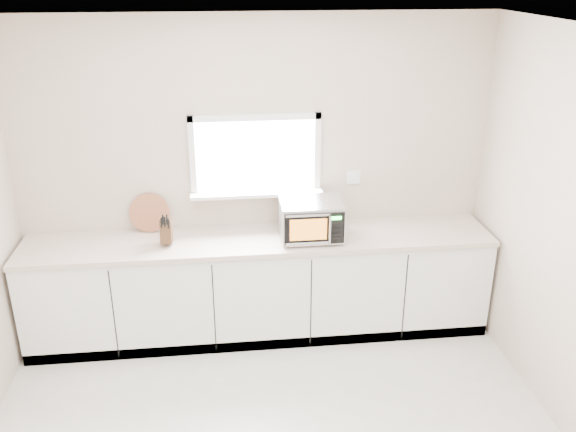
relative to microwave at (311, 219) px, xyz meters
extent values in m
cube|color=beige|center=(-0.43, 0.37, 0.26)|extent=(4.00, 0.02, 2.70)
cube|color=white|center=(-0.43, 0.35, 0.46)|extent=(1.00, 0.02, 0.60)
cube|color=white|center=(-0.43, 0.29, 0.14)|extent=(1.12, 0.16, 0.03)
cube|color=white|center=(-0.43, 0.34, 0.79)|extent=(1.10, 0.04, 0.05)
cube|color=white|center=(-0.43, 0.34, 0.14)|extent=(1.10, 0.04, 0.05)
cube|color=white|center=(-0.95, 0.34, 0.46)|extent=(0.05, 0.04, 0.70)
cube|color=white|center=(0.10, 0.34, 0.46)|extent=(0.05, 0.04, 0.70)
cube|color=white|center=(0.42, 0.36, 0.23)|extent=(0.12, 0.01, 0.12)
cube|color=white|center=(-0.43, 0.07, -0.65)|extent=(3.92, 0.60, 0.88)
cube|color=beige|center=(-0.43, 0.06, -0.19)|extent=(3.92, 0.64, 0.04)
cylinder|color=black|center=(-0.21, -0.14, -0.16)|extent=(0.02, 0.02, 0.02)
cylinder|color=black|center=(-0.21, 0.16, -0.16)|extent=(0.02, 0.02, 0.02)
cylinder|color=black|center=(0.21, -0.14, -0.16)|extent=(0.02, 0.02, 0.02)
cylinder|color=black|center=(0.21, 0.16, -0.16)|extent=(0.02, 0.02, 0.02)
cube|color=#B9BCC1|center=(0.00, 0.01, 0.00)|extent=(0.50, 0.38, 0.30)
cube|color=black|center=(0.00, -0.19, 0.00)|extent=(0.48, 0.01, 0.27)
cube|color=orange|center=(-0.05, -0.20, 0.00)|extent=(0.30, 0.00, 0.18)
cylinder|color=silver|center=(0.12, -0.22, 0.00)|extent=(0.02, 0.02, 0.24)
cube|color=black|center=(0.17, -0.19, 0.00)|extent=(0.12, 0.01, 0.26)
cube|color=#19FF33|center=(0.17, -0.20, 0.09)|extent=(0.08, 0.00, 0.03)
cube|color=silver|center=(0.00, 0.01, 0.15)|extent=(0.50, 0.38, 0.01)
cube|color=#4A2D1A|center=(-1.18, 0.03, -0.06)|extent=(0.09, 0.19, 0.23)
cube|color=black|center=(-1.21, -0.02, 0.04)|extent=(0.01, 0.04, 0.08)
cube|color=black|center=(-1.18, -0.02, 0.05)|extent=(0.01, 0.04, 0.08)
cube|color=black|center=(-1.16, -0.02, 0.03)|extent=(0.01, 0.04, 0.08)
cube|color=black|center=(-1.20, -0.02, 0.06)|extent=(0.01, 0.04, 0.08)
cube|color=black|center=(-1.17, -0.02, 0.06)|extent=(0.01, 0.04, 0.08)
cylinder|color=#AC6342|center=(-1.34, 0.31, 0.00)|extent=(0.34, 0.08, 0.33)
cylinder|color=#B9BCC1|center=(0.16, 0.20, -0.08)|extent=(0.16, 0.16, 0.18)
cylinder|color=black|center=(0.16, 0.20, 0.03)|extent=(0.16, 0.16, 0.04)
camera|label=1|loc=(-0.72, -4.57, 1.95)|focal=38.00mm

